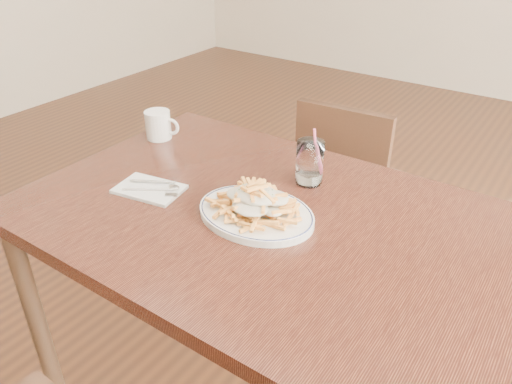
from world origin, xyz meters
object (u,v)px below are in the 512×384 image
Objects in this scene: table at (264,239)px; water_glass at (310,165)px; chair_far at (346,182)px; fries_plate at (256,213)px; loaded_fries at (256,198)px; coffee_mug at (159,125)px.

table is 7.45× the size of water_glass.
chair_far reaches higher than table.
fries_plate is (0.12, -0.80, 0.32)m from chair_far.
chair_far is 3.06× the size of loaded_fries.
coffee_mug is at bearing 158.40° from fries_plate.
fries_plate is 2.92× the size of coffee_mug.
fries_plate is 0.23m from water_glass.
loaded_fries reaches higher than table.
chair_far is at bearing 98.38° from loaded_fries.
loaded_fries is (0.00, 0.00, 0.04)m from fries_plate.
water_glass is at bearing 85.33° from fries_plate.
table is 0.09m from fries_plate.
water_glass is 0.54m from coffee_mug.
water_glass is at bearing -76.70° from chair_far.
loaded_fries reaches higher than fries_plate.
fries_plate is (-0.01, -0.03, 0.09)m from table.
chair_far is (-0.12, 0.77, -0.23)m from table.
fries_plate is at bearing -81.62° from chair_far.
water_glass reaches higher than chair_far.
coffee_mug is (-0.40, -0.59, 0.35)m from chair_far.
fries_plate is 0.56m from coffee_mug.
chair_far is 6.97× the size of coffee_mug.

